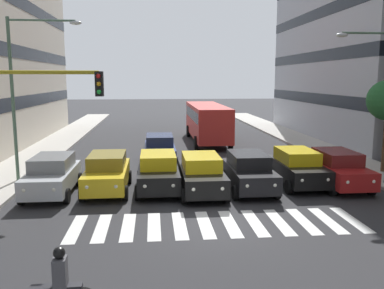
% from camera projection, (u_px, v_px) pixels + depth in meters
% --- Properties ---
extents(ground_plane, '(180.00, 180.00, 0.00)m').
position_uv_depth(ground_plane, '(218.00, 224.00, 14.70)').
color(ground_plane, '#2D2D30').
extents(crosswalk_markings, '(10.35, 2.80, 0.01)m').
position_uv_depth(crosswalk_markings, '(218.00, 224.00, 14.70)').
color(crosswalk_markings, silver).
rests_on(crosswalk_markings, ground_plane).
extents(car_0, '(2.02, 4.44, 1.72)m').
position_uv_depth(car_0, '(338.00, 169.00, 19.62)').
color(car_0, maroon).
rests_on(car_0, ground_plane).
extents(car_1, '(2.02, 4.44, 1.72)m').
position_uv_depth(car_1, '(297.00, 167.00, 19.92)').
color(car_1, black).
rests_on(car_1, ground_plane).
extents(car_2, '(2.02, 4.44, 1.72)m').
position_uv_depth(car_2, '(249.00, 171.00, 19.01)').
color(car_2, black).
rests_on(car_2, ground_plane).
extents(car_3, '(2.02, 4.44, 1.72)m').
position_uv_depth(car_3, '(201.00, 174.00, 18.48)').
color(car_3, black).
rests_on(car_3, ground_plane).
extents(car_4, '(2.02, 4.44, 1.72)m').
position_uv_depth(car_4, '(158.00, 172.00, 18.96)').
color(car_4, black).
rests_on(car_4, ground_plane).
extents(car_5, '(2.02, 4.44, 1.72)m').
position_uv_depth(car_5, '(107.00, 172.00, 18.82)').
color(car_5, gold).
rests_on(car_5, ground_plane).
extents(car_6, '(2.02, 4.44, 1.72)m').
position_uv_depth(car_6, '(52.00, 175.00, 18.33)').
color(car_6, '#B2B7BC').
rests_on(car_6, ground_plane).
extents(car_row2_0, '(2.02, 4.44, 1.72)m').
position_uv_depth(car_row2_0, '(160.00, 149.00, 25.08)').
color(car_row2_0, navy).
rests_on(car_row2_0, ground_plane).
extents(bus_behind_traffic, '(2.78, 10.50, 3.00)m').
position_uv_depth(bus_behind_traffic, '(207.00, 119.00, 33.40)').
color(bus_behind_traffic, red).
rests_on(bus_behind_traffic, ground_plane).
extents(motorcycle_with_rider, '(1.70, 0.37, 1.57)m').
position_uv_depth(motorcycle_with_rider, '(58.00, 288.00, 8.93)').
color(motorcycle_with_rider, black).
rests_on(motorcycle_with_rider, ground_plane).
extents(traffic_light_gantry, '(4.25, 0.36, 5.50)m').
position_uv_depth(traffic_light_gantry, '(7.00, 125.00, 12.64)').
color(traffic_light_gantry, '#AD991E').
rests_on(traffic_light_gantry, ground_plane).
extents(street_lamp_left, '(2.95, 0.28, 7.15)m').
position_uv_depth(street_lamp_left, '(382.00, 91.00, 19.22)').
color(street_lamp_left, '#4C6B56').
rests_on(street_lamp_left, sidewalk_left).
extents(street_lamp_right, '(3.46, 0.28, 7.81)m').
position_uv_depth(street_lamp_right, '(24.00, 82.00, 19.69)').
color(street_lamp_right, '#4C6B56').
rests_on(street_lamp_right, sidewalk_right).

